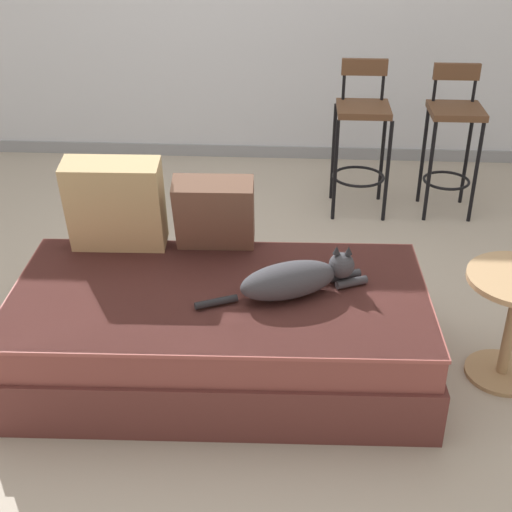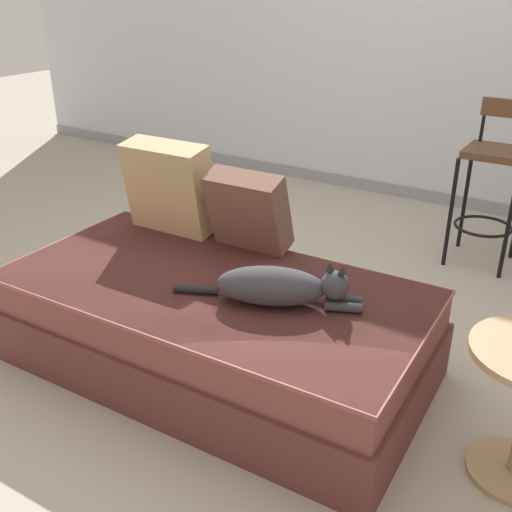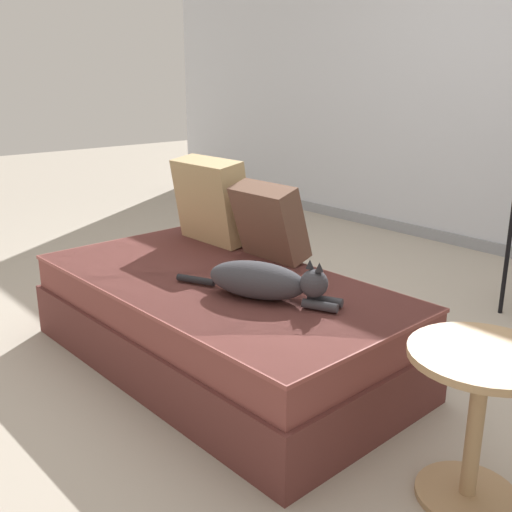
% 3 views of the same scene
% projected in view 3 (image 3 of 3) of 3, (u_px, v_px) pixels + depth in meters
% --- Properties ---
extents(ground_plane, '(16.00, 16.00, 0.00)m').
position_uv_depth(ground_plane, '(282.00, 338.00, 3.02)').
color(ground_plane, '#A89E8E').
rests_on(ground_plane, ground).
extents(wall_baseboard_trim, '(8.00, 0.02, 0.09)m').
position_uv_depth(wall_baseboard_trim, '(500.00, 250.00, 4.38)').
color(wall_baseboard_trim, gray).
rests_on(wall_baseboard_trim, ground).
extents(couch, '(1.82, 0.97, 0.41)m').
position_uv_depth(couch, '(218.00, 321.00, 2.71)').
color(couch, brown).
rests_on(couch, ground).
extents(throw_pillow_corner, '(0.44, 0.23, 0.45)m').
position_uv_depth(throw_pillow_corner, '(211.00, 201.00, 3.17)').
color(throw_pillow_corner, tan).
rests_on(throw_pillow_corner, couch).
extents(throw_pillow_middle, '(0.36, 0.24, 0.38)m').
position_uv_depth(throw_pillow_middle, '(269.00, 222.00, 2.86)').
color(throw_pillow_middle, brown).
rests_on(throw_pillow_middle, couch).
extents(cat, '(0.71, 0.35, 0.19)m').
position_uv_depth(cat, '(264.00, 281.00, 2.40)').
color(cat, '#333338').
rests_on(cat, couch).
extents(side_table, '(0.44, 0.44, 0.51)m').
position_uv_depth(side_table, '(478.00, 405.00, 1.79)').
color(side_table, tan).
rests_on(side_table, ground).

